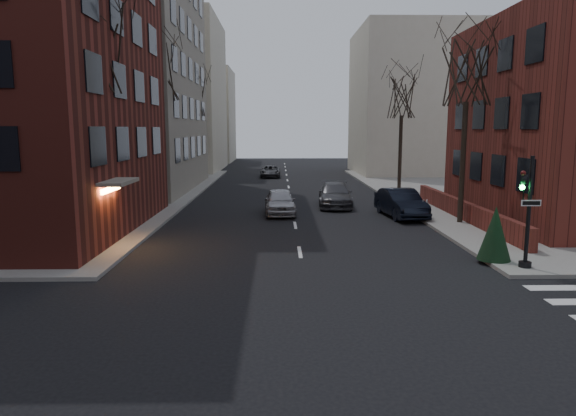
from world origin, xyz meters
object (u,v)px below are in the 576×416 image
at_px(parked_sedan, 401,203).
at_px(tree_left_b, 158,70).
at_px(tree_left_a, 92,48).
at_px(sandwich_board, 425,209).
at_px(car_lane_gray, 335,195).
at_px(car_lane_far, 270,171).
at_px(traffic_signal, 527,219).
at_px(tree_right_a, 468,70).
at_px(tree_right_b, 402,96).
at_px(tree_left_c, 193,96).
at_px(evergreen_shrub, 495,233).
at_px(streetlamp_near, 155,143).
at_px(streetlamp_far, 204,137).
at_px(car_lane_silver, 280,202).

bearing_deg(parked_sedan, tree_left_b, 153.00).
bearing_deg(tree_left_a, sandwich_board, 18.57).
relative_size(car_lane_gray, car_lane_far, 1.20).
xyz_separation_m(traffic_signal, tree_right_a, (0.86, 9.01, 6.12)).
height_order(tree_right_b, car_lane_gray, tree_right_b).
xyz_separation_m(tree_right_b, parked_sedan, (-2.60, -11.55, -6.77)).
height_order(tree_left_c, evergreen_shrub, tree_left_c).
distance_m(tree_right_b, streetlamp_near, 20.01).
bearing_deg(traffic_signal, car_lane_far, 104.92).
bearing_deg(tree_left_c, parked_sedan, -52.50).
height_order(tree_right_b, evergreen_shrub, tree_right_b).
distance_m(streetlamp_near, evergreen_shrub, 19.80).
bearing_deg(tree_right_b, streetlamp_near, -149.53).
relative_size(traffic_signal, tree_left_a, 0.39).
relative_size(traffic_signal, tree_right_a, 0.41).
xyz_separation_m(tree_left_b, streetlamp_near, (0.60, -4.00, -4.68)).
xyz_separation_m(tree_left_c, sandwich_board, (16.10, -20.59, -7.38)).
bearing_deg(tree_left_a, car_lane_gray, 42.47).
relative_size(streetlamp_near, car_lane_gray, 1.19).
bearing_deg(streetlamp_far, car_lane_silver, -70.06).
bearing_deg(tree_left_a, car_lane_far, 77.30).
height_order(tree_left_b, parked_sedan, tree_left_b).
xyz_separation_m(tree_left_b, car_lane_far, (7.06, 19.32, -8.30)).
bearing_deg(car_lane_gray, streetlamp_far, 126.40).
bearing_deg(car_lane_gray, parked_sedan, -47.44).
bearing_deg(car_lane_silver, tree_right_b, 45.13).
distance_m(tree_right_b, sandwich_board, 14.45).
height_order(streetlamp_far, car_lane_far, streetlamp_far).
distance_m(tree_right_a, parked_sedan, 8.05).
bearing_deg(tree_left_b, sandwich_board, -22.26).
xyz_separation_m(traffic_signal, car_lane_silver, (-8.74, 12.60, -1.15)).
bearing_deg(tree_right_b, parked_sedan, -102.69).
relative_size(tree_left_a, car_lane_gray, 1.95).
bearing_deg(parked_sedan, tree_left_c, 120.80).
distance_m(tree_left_a, streetlamp_near, 9.07).
bearing_deg(tree_left_a, streetlamp_near, 85.71).
xyz_separation_m(streetlamp_far, car_lane_gray, (11.04, -17.35, -3.47)).
bearing_deg(evergreen_shrub, tree_right_a, 79.30).
bearing_deg(tree_right_b, tree_left_c, 155.56).
height_order(tree_left_a, sandwich_board, tree_left_a).
height_order(parked_sedan, car_lane_silver, parked_sedan).
bearing_deg(car_lane_far, parked_sedan, -71.29).
bearing_deg(tree_left_c, car_lane_far, 37.00).
bearing_deg(evergreen_shrub, sandwich_board, 90.00).
height_order(car_lane_gray, sandwich_board, car_lane_gray).
xyz_separation_m(parked_sedan, evergreen_shrub, (1.10, -10.39, 0.36)).
relative_size(tree_left_a, tree_right_b, 1.12).
xyz_separation_m(tree_left_b, evergreen_shrub, (16.10, -15.94, -7.73)).
bearing_deg(streetlamp_far, tree_right_a, -54.69).
xyz_separation_m(streetlamp_far, car_lane_silver, (7.40, -20.40, -3.48)).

